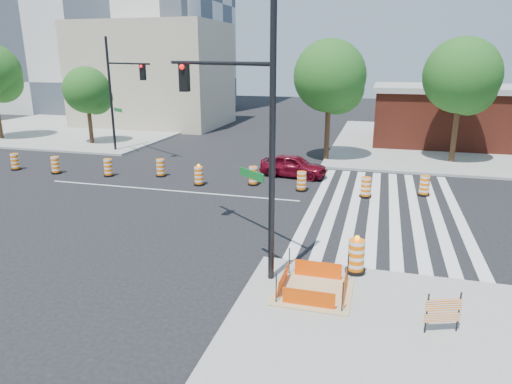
# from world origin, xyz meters

# --- Properties ---
(ground) EXTENTS (120.00, 120.00, 0.00)m
(ground) POSITION_xyz_m (0.00, 0.00, 0.00)
(ground) COLOR black
(ground) RESTS_ON ground
(sidewalk_ne) EXTENTS (22.00, 22.00, 0.15)m
(sidewalk_ne) POSITION_xyz_m (18.00, 18.00, 0.07)
(sidewalk_ne) COLOR gray
(sidewalk_ne) RESTS_ON ground
(sidewalk_nw) EXTENTS (22.00, 22.00, 0.15)m
(sidewalk_nw) POSITION_xyz_m (-18.00, 18.00, 0.07)
(sidewalk_nw) COLOR gray
(sidewalk_nw) RESTS_ON ground
(crosswalk_east) EXTENTS (6.75, 13.50, 0.01)m
(crosswalk_east) POSITION_xyz_m (10.95, 0.00, 0.01)
(crosswalk_east) COLOR silver
(crosswalk_east) RESTS_ON ground
(lane_centerline) EXTENTS (14.00, 0.12, 0.01)m
(lane_centerline) POSITION_xyz_m (0.00, 0.00, 0.01)
(lane_centerline) COLOR silver
(lane_centerline) RESTS_ON ground
(excavation_pit) EXTENTS (2.20, 2.20, 0.90)m
(excavation_pit) POSITION_xyz_m (9.00, -9.00, 0.22)
(excavation_pit) COLOR tan
(excavation_pit) RESTS_ON ground
(brick_storefront) EXTENTS (16.50, 8.50, 4.60)m
(brick_storefront) POSITION_xyz_m (18.00, 18.00, 2.32)
(brick_storefront) COLOR maroon
(brick_storefront) RESTS_ON ground
(beige_midrise) EXTENTS (14.00, 10.00, 10.00)m
(beige_midrise) POSITION_xyz_m (-12.00, 22.00, 5.00)
(beige_midrise) COLOR tan
(beige_midrise) RESTS_ON ground
(red_coupe) EXTENTS (4.00, 1.99, 1.31)m
(red_coupe) POSITION_xyz_m (5.79, 4.58, 0.66)
(red_coupe) COLOR #5E0816
(red_coupe) RESTS_ON ground
(signal_pole_se) EXTENTS (4.94, 4.01, 8.22)m
(signal_pole_se) POSITION_xyz_m (6.26, -7.37, 5.04)
(signal_pole_se) COLOR black
(signal_pole_se) RESTS_ON ground
(signal_pole_nw) EXTENTS (5.10, 3.43, 7.95)m
(signal_pole_nw) POSITION_xyz_m (-6.95, 7.47, 4.88)
(signal_pole_nw) COLOR black
(signal_pole_nw) RESTS_ON ground
(pit_drum) EXTENTS (0.64, 0.64, 1.26)m
(pit_drum) POSITION_xyz_m (10.09, -7.38, 0.67)
(pit_drum) COLOR black
(pit_drum) RESTS_ON ground
(barricade) EXTENTS (0.87, 0.35, 1.07)m
(barricade) POSITION_xyz_m (12.35, -10.14, 0.74)
(barricade) COLOR #FF6D05
(barricade) RESTS_ON ground
(tree_north_b) EXTENTS (3.60, 3.56, 6.06)m
(tree_north_b) POSITION_xyz_m (-11.56, 10.30, 4.07)
(tree_north_b) COLOR #382314
(tree_north_b) RESTS_ON ground
(tree_north_c) EXTENTS (4.63, 4.63, 7.88)m
(tree_north_c) POSITION_xyz_m (7.15, 9.39, 5.29)
(tree_north_c) COLOR #382314
(tree_north_c) RESTS_ON ground
(tree_north_d) EXTENTS (4.69, 4.69, 7.97)m
(tree_north_d) POSITION_xyz_m (15.18, 10.72, 5.35)
(tree_north_d) COLOR #382314
(tree_north_d) RESTS_ON ground
(median_drum_0) EXTENTS (0.60, 0.60, 1.02)m
(median_drum_0) POSITION_xyz_m (-11.11, 1.66, 0.48)
(median_drum_0) COLOR black
(median_drum_0) RESTS_ON ground
(median_drum_1) EXTENTS (0.60, 0.60, 1.02)m
(median_drum_1) POSITION_xyz_m (-8.08, 1.54, 0.48)
(median_drum_1) COLOR black
(median_drum_1) RESTS_ON ground
(median_drum_2) EXTENTS (0.60, 0.60, 1.02)m
(median_drum_2) POSITION_xyz_m (-4.67, 1.82, 0.48)
(median_drum_2) COLOR black
(median_drum_2) RESTS_ON ground
(median_drum_3) EXTENTS (0.60, 0.60, 1.02)m
(median_drum_3) POSITION_xyz_m (-1.70, 2.59, 0.48)
(median_drum_3) COLOR black
(median_drum_3) RESTS_ON ground
(median_drum_4) EXTENTS (0.60, 0.60, 1.18)m
(median_drum_4) POSITION_xyz_m (1.18, 1.41, 0.49)
(median_drum_4) COLOR black
(median_drum_4) RESTS_ON ground
(median_drum_5) EXTENTS (0.60, 0.60, 1.02)m
(median_drum_5) POSITION_xyz_m (4.02, 2.22, 0.48)
(median_drum_5) COLOR black
(median_drum_5) RESTS_ON ground
(median_drum_6) EXTENTS (0.60, 0.60, 1.02)m
(median_drum_6) POSITION_xyz_m (6.75, 1.80, 0.48)
(median_drum_6) COLOR black
(median_drum_6) RESTS_ON ground
(median_drum_7) EXTENTS (0.60, 0.60, 1.02)m
(median_drum_7) POSITION_xyz_m (10.03, 1.51, 0.48)
(median_drum_7) COLOR black
(median_drum_7) RESTS_ON ground
(median_drum_8) EXTENTS (0.60, 0.60, 1.02)m
(median_drum_8) POSITION_xyz_m (12.85, 2.59, 0.48)
(median_drum_8) COLOR black
(median_drum_8) RESTS_ON ground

